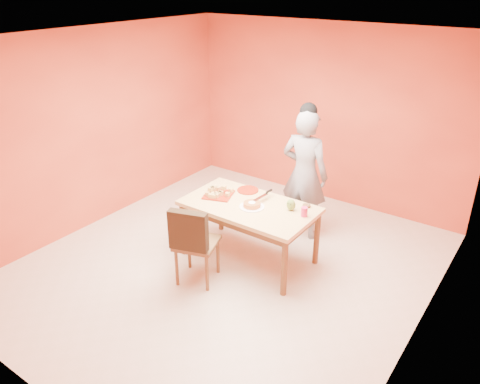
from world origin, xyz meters
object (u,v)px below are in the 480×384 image
Objects in this scene: checker_tin at (307,206)px; red_dinner_plate at (248,190)px; sponge_cake at (252,205)px; dining_chair at (196,242)px; egg_ornament at (291,205)px; person at (305,175)px; pastry_platter at (219,195)px; magenta_glass at (304,212)px; dining_table at (249,212)px.

red_dinner_plate is at bearing -177.84° from checker_tin.
red_dinner_plate is 0.47m from sponge_cake.
egg_ornament is at bearing 32.87° from dining_chair.
dining_chair is 1.78m from person.
dining_chair reaches higher than egg_ornament.
pastry_platter is 1.15m from magenta_glass.
magenta_glass is (0.44, -0.82, -0.07)m from person.
magenta_glass is at bearing 14.95° from sponge_cake.
checker_tin is (-0.09, 0.22, -0.04)m from magenta_glass.
person reaches higher than pastry_platter.
sponge_cake is (0.30, -0.36, 0.03)m from red_dinner_plate.
dining_table is 11.38× the size of egg_ornament.
red_dinner_plate is 2.48× the size of magenta_glass.
person is at bearing 75.94° from dining_table.
pastry_platter is 3.57× the size of checker_tin.
magenta_glass reaches higher than checker_tin.
red_dinner_plate is 1.32× the size of sponge_cake.
egg_ornament reaches higher than red_dinner_plate.
dining_table is 0.90× the size of person.
egg_ornament is at bearing -11.89° from red_dinner_plate.
egg_ornament is (0.72, -0.15, 0.06)m from red_dinner_plate.
egg_ornament reaches higher than checker_tin.
dining_chair is 0.57× the size of person.
dining_chair is 1.08m from red_dinner_plate.
person is 6.46× the size of red_dinner_plate.
sponge_cake is 0.66m from checker_tin.
checker_tin is (0.83, 0.03, 0.01)m from red_dinner_plate.
dining_chair reaches higher than dining_table.
magenta_glass reaches higher than sponge_cake.
checker_tin is at bearing 30.56° from dining_table.
dining_chair is 0.80m from pastry_platter.
dining_table is 0.41m from red_dinner_plate.
pastry_platter is 1.23× the size of red_dinner_plate.
person is at bearing 112.69° from egg_ornament.
checker_tin is (1.05, 0.36, 0.00)m from pastry_platter.
sponge_cake reaches higher than red_dinner_plate.
dining_table is 0.54m from egg_ornament.
red_dinner_plate is at bearing 130.41° from sponge_cake.
person is 0.82m from egg_ornament.
dining_chair is 10.59× the size of checker_tin.
person is 5.25× the size of pastry_platter.
person is 12.59× the size of egg_ornament.
dining_chair is (-0.24, -0.73, -0.15)m from dining_table.
pastry_platter is (-0.70, -0.96, -0.12)m from person.
dining_chair is 3.65× the size of red_dinner_plate.
dining_table is at bearing -149.44° from checker_tin.
egg_ornament is at bearing -121.32° from checker_tin.
pastry_platter is (-0.46, -0.01, 0.10)m from dining_table.
sponge_cake is at bearing -2.99° from pastry_platter.
checker_tin is at bearing 36.35° from sponge_cake.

